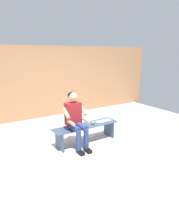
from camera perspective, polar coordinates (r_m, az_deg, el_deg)
ground_plane at (r=3.73m, az=-6.68°, el=-17.55°), size 10.00×7.00×0.04m
brick_wall at (r=6.72m, az=-16.47°, el=7.68°), size 9.50×0.24×2.28m
bench_near at (r=4.79m, az=-0.97°, el=-4.82°), size 1.63×0.45×0.43m
person_seated at (r=4.45m, az=-3.86°, el=-1.78°), size 0.50×0.69×1.24m
apple at (r=4.78m, az=0.95°, el=-3.01°), size 0.08×0.08×0.08m
book_open at (r=5.00m, az=3.85°, el=-2.57°), size 0.42×0.17×0.02m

